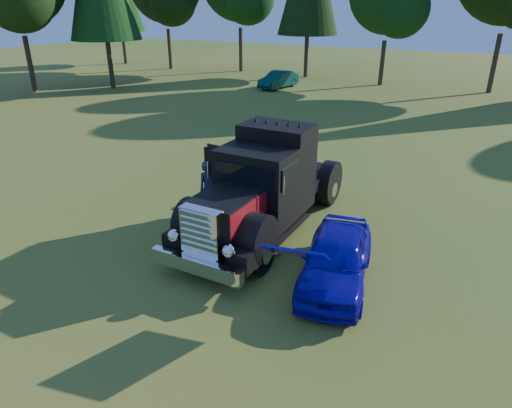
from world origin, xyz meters
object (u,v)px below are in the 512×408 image
object	(u,v)px
spectator_near	(209,189)
hotrod_coupe	(336,258)
diamond_t_truck	(262,190)
distant_teal_car	(278,80)
spectator_far	(219,186)

from	to	relation	value
spectator_near	hotrod_coupe	bearing A→B (deg)	-80.46
diamond_t_truck	hotrod_coupe	xyz separation A→B (m)	(2.83, -1.58, -0.62)
diamond_t_truck	spectator_near	size ratio (longest dim) A/B	4.05
distant_teal_car	spectator_far	bearing A→B (deg)	-61.01
hotrod_coupe	spectator_far	size ratio (longest dim) A/B	2.31
spectator_far	distant_teal_car	size ratio (longest dim) A/B	0.47
hotrod_coupe	spectator_near	bearing A→B (deg)	160.22
spectator_far	hotrod_coupe	bearing A→B (deg)	-69.32
hotrod_coupe	spectator_near	size ratio (longest dim) A/B	2.41
hotrod_coupe	spectator_far	world-z (taller)	hotrod_coupe
distant_teal_car	diamond_t_truck	bearing A→B (deg)	-57.55
spectator_near	distant_teal_car	world-z (taller)	spectator_near
diamond_t_truck	distant_teal_car	size ratio (longest dim) A/B	1.83
spectator_far	distant_teal_car	world-z (taller)	spectator_far
diamond_t_truck	distant_teal_car	world-z (taller)	diamond_t_truck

